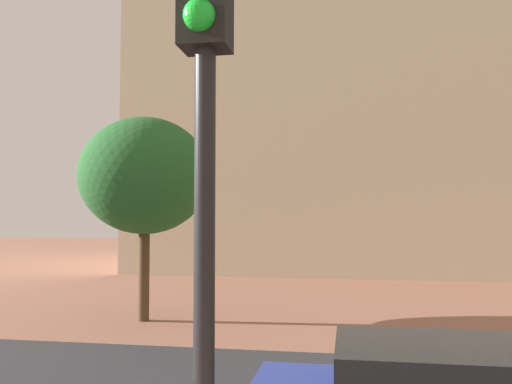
{
  "coord_description": "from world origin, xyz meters",
  "views": [
    {
      "loc": [
        1.61,
        -0.4,
        2.78
      ],
      "look_at": [
        -0.42,
        11.27,
        3.38
      ],
      "focal_mm": 37.16,
      "sensor_mm": 36.0,
      "label": 1
    }
  ],
  "objects": [
    {
      "name": "traffic_light_pole",
      "position": [
        0.81,
        2.46,
        3.24
      ],
      "size": [
        0.28,
        0.34,
        4.64
      ],
      "color": "black",
      "rests_on": "ground_plane"
    },
    {
      "name": "landmark_building",
      "position": [
        1.8,
        31.94,
        11.49
      ],
      "size": [
        23.34,
        15.88,
        35.12
      ],
      "color": "beige",
      "rests_on": "ground_plane"
    },
    {
      "name": "tree_curb_far",
      "position": [
        -3.91,
        13.43,
        3.95
      ],
      "size": [
        3.58,
        3.58,
        5.58
      ],
      "color": "#4C3823",
      "rests_on": "ground_plane"
    },
    {
      "name": "ground_plane",
      "position": [
        0.0,
        10.0,
        0.0
      ],
      "size": [
        120.0,
        120.0,
        0.0
      ],
      "primitive_type": "plane",
      "color": "#93604C"
    }
  ]
}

